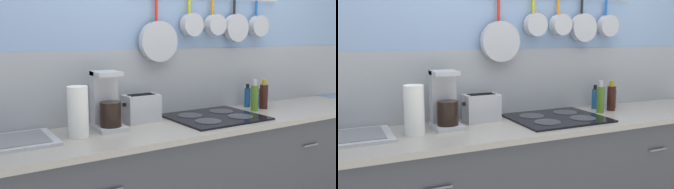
% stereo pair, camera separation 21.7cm
% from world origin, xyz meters
% --- Properties ---
extents(wall_back, '(7.20, 0.16, 2.60)m').
position_xyz_m(wall_back, '(0.00, 0.32, 1.28)').
color(wall_back, '#84A3CC').
rests_on(wall_back, ground_plane).
extents(countertop, '(2.91, 0.56, 0.03)m').
position_xyz_m(countertop, '(0.00, 0.00, 0.92)').
color(countertop, '#A59E93').
rests_on(countertop, cabinet_base).
extents(paper_towel_roll, '(0.11, 0.11, 0.27)m').
position_xyz_m(paper_towel_roll, '(-0.75, 0.03, 1.07)').
color(paper_towel_roll, white).
rests_on(paper_towel_roll, countertop).
extents(coffee_maker, '(0.16, 0.21, 0.33)m').
position_xyz_m(coffee_maker, '(-0.56, 0.12, 1.07)').
color(coffee_maker, '#B7BABF').
rests_on(coffee_maker, countertop).
extents(toaster, '(0.23, 0.13, 0.17)m').
position_xyz_m(toaster, '(-0.31, 0.18, 1.02)').
color(toaster, '#B7BABF').
rests_on(toaster, countertop).
extents(cooktop, '(0.57, 0.48, 0.01)m').
position_xyz_m(cooktop, '(0.14, 0.02, 0.94)').
color(cooktop, black).
rests_on(cooktop, countertop).
extents(bottle_dish_soap, '(0.05, 0.05, 0.22)m').
position_xyz_m(bottle_dish_soap, '(0.51, 0.06, 1.03)').
color(bottle_dish_soap, '#4C721E').
rests_on(bottle_dish_soap, countertop).
extents(bottle_hot_sauce, '(0.04, 0.04, 0.17)m').
position_xyz_m(bottle_hot_sauce, '(0.57, 0.19, 1.01)').
color(bottle_hot_sauce, navy).
rests_on(bottle_hot_sauce, countertop).
extents(bottle_sesame_oil, '(0.06, 0.06, 0.21)m').
position_xyz_m(bottle_sesame_oil, '(0.64, 0.09, 1.03)').
color(bottle_sesame_oil, '#33140F').
rests_on(bottle_sesame_oil, countertop).
extents(bottle_cooking_wine, '(0.06, 0.06, 0.16)m').
position_xyz_m(bottle_cooking_wine, '(0.71, 0.17, 1.00)').
color(bottle_cooking_wine, navy).
rests_on(bottle_cooking_wine, countertop).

